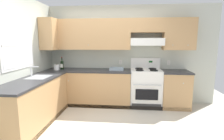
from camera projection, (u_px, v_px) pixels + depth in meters
The scene contains 9 objects.
ground_plane at pixel (98, 127), 3.34m from camera, with size 7.04×7.04×0.00m, color beige.
wall_back at pixel (122, 47), 4.57m from camera, with size 4.68×0.57×2.55m.
wall_left at pixel (21, 56), 3.50m from camera, with size 0.47×4.00×2.55m.
counter_back_run at pixel (109, 88), 4.49m from camera, with size 3.60×0.65×0.91m.
counter_left_run at pixel (35, 102), 3.39m from camera, with size 0.63×1.91×1.13m.
stove at pixel (146, 87), 4.40m from camera, with size 0.76×0.62×1.20m.
wine_bottle at pixel (62, 64), 4.50m from camera, with size 0.08×0.08×0.33m.
bowl at pixel (117, 69), 4.42m from camera, with size 0.35×0.27×0.06m.
paper_towel_roll at pixel (57, 67), 4.43m from camera, with size 0.13×0.13×0.13m.
Camera 1 is at (0.57, -3.09, 1.61)m, focal length 27.96 mm.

